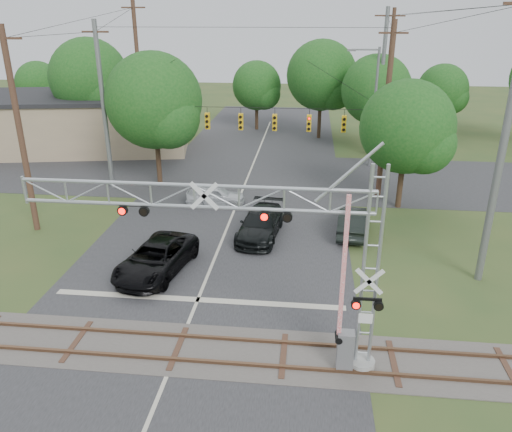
# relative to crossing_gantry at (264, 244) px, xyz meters

# --- Properties ---
(ground) EXTENTS (160.00, 160.00, 0.00)m
(ground) POSITION_rel_crossing_gantry_xyz_m (-3.27, -1.64, -4.73)
(ground) COLOR #314922
(ground) RESTS_ON ground
(road_main) EXTENTS (14.00, 90.00, 0.02)m
(road_main) POSITION_rel_crossing_gantry_xyz_m (-3.27, 8.36, -4.72)
(road_main) COLOR #29282B
(road_main) RESTS_ON ground
(road_cross) EXTENTS (90.00, 12.00, 0.02)m
(road_cross) POSITION_rel_crossing_gantry_xyz_m (-3.27, 22.36, -4.72)
(road_cross) COLOR #29282B
(road_cross) RESTS_ON ground
(railroad_track) EXTENTS (90.00, 3.20, 0.17)m
(railroad_track) POSITION_rel_crossing_gantry_xyz_m (-3.27, 0.36, -4.70)
(railroad_track) COLOR #47413D
(railroad_track) RESTS_ON ground
(crossing_gantry) EXTENTS (12.18, 0.97, 7.57)m
(crossing_gantry) POSITION_rel_crossing_gantry_xyz_m (0.00, 0.00, 0.00)
(crossing_gantry) COLOR gray
(crossing_gantry) RESTS_ON ground
(traffic_signal_span) EXTENTS (19.34, 0.36, 11.50)m
(traffic_signal_span) POSITION_rel_crossing_gantry_xyz_m (-2.39, 18.36, 0.87)
(traffic_signal_span) COLOR slate
(traffic_signal_span) RESTS_ON ground
(pickup_black) EXTENTS (3.48, 5.85, 1.52)m
(pickup_black) POSITION_rel_crossing_gantry_xyz_m (-5.81, 6.20, -3.97)
(pickup_black) COLOR black
(pickup_black) RESTS_ON ground
(car_dark) EXTENTS (2.65, 5.40, 1.51)m
(car_dark) POSITION_rel_crossing_gantry_xyz_m (-1.20, 11.02, -3.98)
(car_dark) COLOR black
(car_dark) RESTS_ON ground
(sedan_silver) EXTENTS (3.93, 1.75, 1.31)m
(sedan_silver) POSITION_rel_crossing_gantry_xyz_m (-4.63, 15.69, -4.08)
(sedan_silver) COLOR silver
(sedan_silver) RESTS_ON ground
(suv_dark) EXTENTS (2.00, 4.58, 1.47)m
(suv_dark) POSITION_rel_crossing_gantry_xyz_m (4.00, 11.99, -4.00)
(suv_dark) COLOR black
(suv_dark) RESTS_ON ground
(commercial_building) EXTENTS (22.67, 14.43, 4.93)m
(commercial_building) POSITION_rel_crossing_gantry_xyz_m (-20.49, 29.56, -2.26)
(commercial_building) COLOR tan
(commercial_building) RESTS_ON ground
(streetlight) EXTENTS (2.52, 0.26, 9.45)m
(streetlight) POSITION_rel_crossing_gantry_xyz_m (6.24, 26.06, 0.55)
(streetlight) COLOR slate
(streetlight) RESTS_ON ground
(utility_poles) EXTENTS (26.06, 26.76, 12.96)m
(utility_poles) POSITION_rel_crossing_gantry_xyz_m (-0.32, 21.76, 1.57)
(utility_poles) COLOR #452A20
(utility_poles) RESTS_ON ground
(treeline) EXTENTS (58.00, 28.14, 9.96)m
(treeline) POSITION_rel_crossing_gantry_xyz_m (-1.30, 30.86, 1.02)
(treeline) COLOR #3A281A
(treeline) RESTS_ON ground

